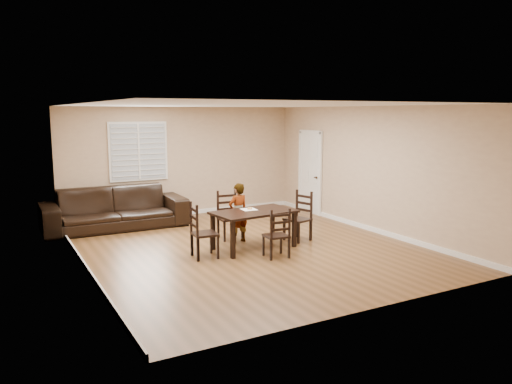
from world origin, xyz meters
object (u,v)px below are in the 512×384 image
Objects in this scene: dining_table at (254,216)px; donut at (250,208)px; chair_left at (198,233)px; child at (238,213)px; chair_far at (279,236)px; sofa at (115,208)px; chair_near at (228,216)px; chair_right at (302,217)px.

dining_table is 0.21m from donut.
child is at bearing -54.33° from chair_left.
chair_left is 0.84× the size of child.
chair_far is 4.25m from sofa.
chair_left is 1.25m from donut.
child reaches higher than chair_far.
dining_table is 1.81× the size of chair_far.
chair_left is at bearing -166.99° from donut.
child is 3.04m from sofa.
dining_table is 1.65× the size of chair_near.
chair_left is (-1.24, 0.71, 0.04)m from chair_far.
chair_near reaches higher than dining_table.
chair_far is (0.06, -0.81, -0.23)m from dining_table.
chair_near is 9.94× the size of donut.
sofa is (-1.94, 2.77, -0.30)m from donut.
chair_far is at bearing -91.50° from dining_table.
chair_far is 0.90× the size of chair_right.
donut is (-1.17, 0.04, 0.29)m from chair_right.
sofa reaches higher than chair_far.
child is at bearing -51.14° from sofa.
child reaches higher than chair_near.
sofa is at bearing -146.50° from chair_right.
donut is at bearing 90.70° from child.
child reaches higher than dining_table.
dining_table is 3.53m from sofa.
chair_left reaches higher than dining_table.
donut is 3.39m from sofa.
chair_far is at bearing 86.95° from child.
chair_far is 0.29× the size of sofa.
donut is at bearing -71.63° from chair_left.
chair_right reaches higher than sofa.
chair_right reaches higher than donut.
chair_right is 10.09× the size of donut.
chair_right is 0.32× the size of sofa.
chair_right is 1.21m from donut.
child is 12.00× the size of donut.
chair_right is at bearing -29.97° from chair_near.
chair_left is 10.07× the size of donut.
chair_left is at bearing 178.85° from dining_table.
chair_left is at bearing -75.36° from sofa.
child is (-1.23, 0.42, 0.14)m from chair_right.
chair_near is 0.99× the size of chair_left.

